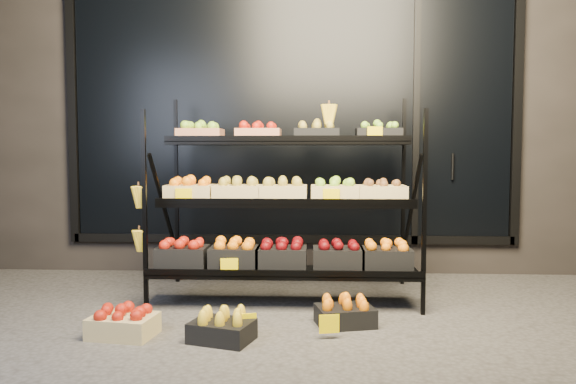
{
  "coord_description": "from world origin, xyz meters",
  "views": [
    {
      "loc": [
        0.23,
        -3.89,
        1.18
      ],
      "look_at": [
        0.02,
        0.55,
        0.87
      ],
      "focal_mm": 35.0,
      "sensor_mm": 36.0,
      "label": 1
    }
  ],
  "objects": [
    {
      "name": "ground",
      "position": [
        0.0,
        0.0,
        0.0
      ],
      "size": [
        24.0,
        24.0,
        0.0
      ],
      "primitive_type": "plane",
      "color": "#514F4C",
      "rests_on": "ground"
    },
    {
      "name": "tag_floor_a",
      "position": [
        -0.2,
        -0.4,
        0.06
      ],
      "size": [
        0.13,
        0.01,
        0.12
      ],
      "primitive_type": "cube",
      "color": "#FBD800",
      "rests_on": "ground"
    },
    {
      "name": "floor_crate_right",
      "position": [
        0.44,
        -0.1,
        0.09
      ],
      "size": [
        0.43,
        0.36,
        0.19
      ],
      "rotation": [
        0.0,
        0.0,
        0.24
      ],
      "color": "black",
      "rests_on": "ground"
    },
    {
      "name": "tag_floor_b",
      "position": [
        0.33,
        -0.4,
        0.06
      ],
      "size": [
        0.13,
        0.01,
        0.12
      ],
      "primitive_type": "cube",
      "color": "#FBD800",
      "rests_on": "ground"
    },
    {
      "name": "display_rack",
      "position": [
        -0.01,
        0.6,
        0.79
      ],
      "size": [
        2.18,
        1.02,
        1.7
      ],
      "color": "black",
      "rests_on": "ground"
    },
    {
      "name": "floor_crate_left",
      "position": [
        -1.0,
        -0.4,
        0.09
      ],
      "size": [
        0.44,
        0.35,
        0.2
      ],
      "rotation": [
        0.0,
        0.0,
        -0.15
      ],
      "color": "#D3BD7A",
      "rests_on": "ground"
    },
    {
      "name": "floor_crate_midleft",
      "position": [
        -0.35,
        -0.46,
        0.09
      ],
      "size": [
        0.44,
        0.37,
        0.19
      ],
      "rotation": [
        0.0,
        0.0,
        -0.3
      ],
      "color": "black",
      "rests_on": "ground"
    },
    {
      "name": "building",
      "position": [
        0.0,
        2.59,
        1.75
      ],
      "size": [
        6.0,
        2.08,
        3.5
      ],
      "color": "#2D2826",
      "rests_on": "ground"
    }
  ]
}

